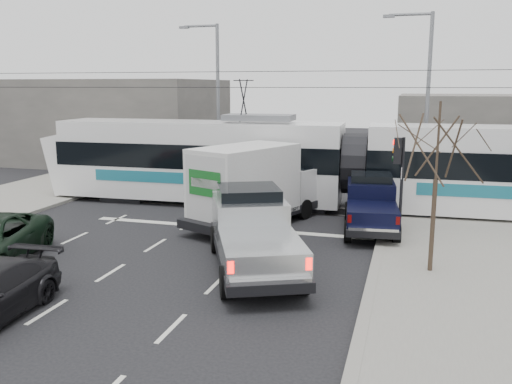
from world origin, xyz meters
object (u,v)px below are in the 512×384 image
(street_lamp_far, at_px, (215,94))
(tram, at_px, (354,165))
(bare_tree, at_px, (438,149))
(box_truck, at_px, (254,186))
(navy_pickup, at_px, (371,203))
(traffic_signal, at_px, (399,165))
(street_lamp_near, at_px, (424,95))
(silver_pickup, at_px, (252,230))

(street_lamp_far, height_order, tram, street_lamp_far)
(bare_tree, distance_m, street_lamp_far, 17.97)
(box_truck, height_order, navy_pickup, box_truck)
(box_truck, bearing_deg, tram, 70.11)
(traffic_signal, height_order, tram, tram)
(traffic_signal, bearing_deg, box_truck, 177.74)
(bare_tree, distance_m, tram, 8.81)
(traffic_signal, xyz_separation_m, street_lamp_near, (0.84, 7.50, 2.37))
(bare_tree, relative_size, silver_pickup, 0.73)
(street_lamp_far, distance_m, tram, 10.65)
(street_lamp_far, height_order, silver_pickup, street_lamp_far)
(street_lamp_near, xyz_separation_m, silver_pickup, (-5.06, -12.20, -3.93))
(street_lamp_near, relative_size, tram, 0.32)
(traffic_signal, distance_m, navy_pickup, 2.13)
(traffic_signal, bearing_deg, street_lamp_near, 83.59)
(traffic_signal, xyz_separation_m, navy_pickup, (-1.01, 0.83, -1.69))
(bare_tree, bearing_deg, navy_pickup, 113.88)
(street_lamp_near, distance_m, navy_pickup, 8.03)
(box_truck, bearing_deg, street_lamp_near, 71.59)
(box_truck, relative_size, navy_pickup, 1.32)
(silver_pickup, distance_m, navy_pickup, 6.39)
(bare_tree, xyz_separation_m, silver_pickup, (-5.35, -0.70, -2.61))
(street_lamp_near, relative_size, street_lamp_far, 1.00)
(tram, distance_m, box_truck, 5.24)
(silver_pickup, bearing_deg, bare_tree, -16.60)
(navy_pickup, bearing_deg, box_truck, -178.82)
(street_lamp_far, xyz_separation_m, silver_pickup, (6.44, -14.20, -3.93))
(street_lamp_near, height_order, navy_pickup, street_lamp_near)
(bare_tree, xyz_separation_m, navy_pickup, (-2.14, 4.82, -2.74))
(street_lamp_near, bearing_deg, navy_pickup, -105.49)
(street_lamp_near, xyz_separation_m, tram, (-2.89, -3.46, -3.05))
(street_lamp_far, bearing_deg, tram, -32.38)
(tram, bearing_deg, street_lamp_far, 145.75)
(bare_tree, height_order, street_lamp_far, street_lamp_far)
(navy_pickup, bearing_deg, street_lamp_far, 131.71)
(bare_tree, height_order, navy_pickup, bare_tree)
(traffic_signal, xyz_separation_m, box_truck, (-5.61, 0.22, -1.13))
(street_lamp_far, height_order, box_truck, street_lamp_far)
(traffic_signal, height_order, box_truck, traffic_signal)
(bare_tree, xyz_separation_m, street_lamp_near, (-0.29, 11.50, 1.32))
(tram, height_order, navy_pickup, tram)
(bare_tree, distance_m, silver_pickup, 5.99)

